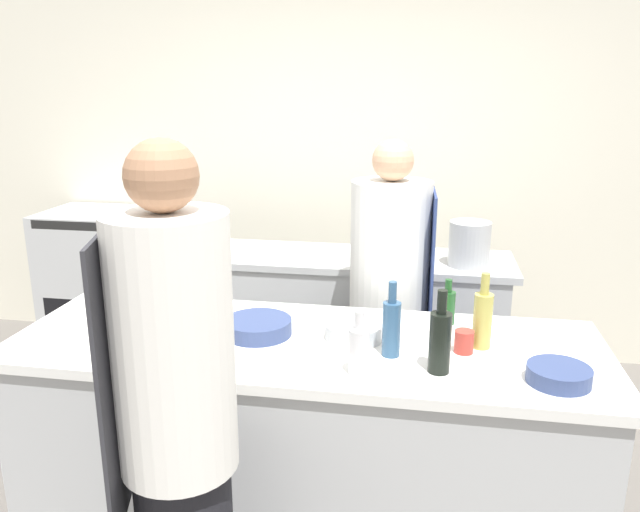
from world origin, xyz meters
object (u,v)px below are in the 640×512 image
chef_at_prep_near (178,440)px  bowl_prep_small (354,331)px  bottle_olive_oil (483,318)px  bottle_vinegar (391,327)px  bowl_wooden_salad (141,304)px  bottle_wine (440,340)px  bottle_water (359,350)px  cup (464,342)px  bottle_cooking_oil (116,303)px  bowl_ceramic_blue (559,375)px  oven_range (105,280)px  chef_at_stove (389,306)px  bottle_sauce (447,306)px  bowl_mixing_large (258,327)px  stockpot (469,244)px

chef_at_prep_near → bowl_prep_small: chef_at_prep_near is taller
bottle_olive_oil → bottle_vinegar: (-0.34, -0.13, -0.00)m
bottle_olive_oil → bowl_wooden_salad: size_ratio=1.35×
bottle_wine → bottle_water: size_ratio=1.28×
bottle_olive_oil → cup: 0.12m
bowl_prep_small → bottle_cooking_oil: bearing=-178.4°
bottle_wine → bowl_ceramic_blue: (0.40, -0.01, -0.09)m
oven_range → chef_at_stove: (2.14, -1.04, 0.31)m
bottle_sauce → bottle_vinegar: bearing=-120.4°
bottle_wine → bowl_mixing_large: 0.76m
bottle_sauce → cup: bearing=-78.9°
bottle_vinegar → bowl_mixing_large: (-0.54, 0.11, -0.08)m
chef_at_prep_near → stockpot: bearing=-43.1°
bottle_water → bowl_wooden_salad: bearing=155.9°
bottle_wine → bottle_water: 0.29m
chef_at_prep_near → bottle_water: 0.67m
oven_range → stockpot: (2.55, -0.59, 0.54)m
bowl_prep_small → cup: bearing=-7.6°
bottle_olive_oil → bottle_wine: size_ratio=0.98×
bottle_wine → bottle_sauce: bottle_wine is taller
oven_range → bowl_prep_small: oven_range is taller
chef_at_prep_near → bowl_mixing_large: (0.04, 0.74, 0.06)m
oven_range → bowl_wooden_salad: bearing=-55.8°
stockpot → bottle_cooking_oil: bearing=-142.2°
bowl_ceramic_blue → bottle_vinegar: bearing=167.8°
bowl_wooden_salad → cup: cup is taller
bottle_sauce → bowl_ceramic_blue: (0.36, -0.49, -0.05)m
chef_at_prep_near → bottle_wine: size_ratio=5.84×
chef_at_stove → bottle_sauce: chef_at_stove is taller
bottle_wine → bottle_sauce: bearing=85.4°
bottle_olive_oil → bowl_mixing_large: 0.88m
bowl_prep_small → bottle_sauce: bearing=32.4°
bowl_wooden_salad → stockpot: size_ratio=0.89×
bowl_wooden_salad → stockpot: (1.48, 0.98, 0.09)m
chef_at_stove → bottle_vinegar: (0.06, -0.82, 0.22)m
cup → bottle_water: bearing=-145.5°
bowl_ceramic_blue → cup: size_ratio=2.46×
bottle_vinegar → bottle_wine: size_ratio=0.95×
chef_at_stove → bottle_cooking_oil: 1.33m
bowl_wooden_salad → cup: (1.40, -0.21, 0.01)m
bottle_wine → bottle_olive_oil: bearing=56.4°
bottle_olive_oil → stockpot: (0.01, 1.13, 0.01)m
bowl_mixing_large → cup: (0.81, -0.04, 0.01)m
oven_range → bowl_prep_small: (2.05, -1.73, 0.45)m
bottle_vinegar → bottle_sauce: 0.42m
oven_range → bottle_water: bottle_water is taller
oven_range → cup: size_ratio=11.75×
bottle_vinegar → bowl_wooden_salad: size_ratio=1.31×
bottle_vinegar → chef_at_stove: bearing=94.0°
chef_at_prep_near → oven_range: bearing=16.0°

